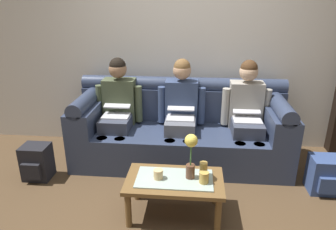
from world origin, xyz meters
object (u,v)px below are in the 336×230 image
Objects in this scene: person_left at (118,106)px; backpack_left at (37,162)px; coffee_table at (174,184)px; flower_vase at (191,152)px; cup_near_right at (203,169)px; cup_far_center at (204,177)px; backpack_right at (326,175)px; person_middle at (181,108)px; cup_near_left at (158,174)px; person_right at (247,110)px; couch at (181,131)px.

person_left is 1.08m from backpack_left.
coffee_table is at bearing -54.69° from person_left.
flower_vase is 0.22m from cup_near_right.
backpack_left is at bearing 164.75° from flower_vase.
backpack_right is at bearing 23.71° from cup_far_center.
backpack_left is (-1.79, 0.41, -0.26)m from cup_near_right.
cup_far_center is at bearing -76.99° from person_middle.
cup_near_left is (-0.14, -1.08, -0.23)m from person_middle.
person_left reaches higher than cup_near_right.
person_right is at bearing 50.48° from cup_near_left.
cup_far_center is (0.26, -1.11, 0.07)m from couch.
cup_near_left is 0.23× the size of backpack_right.
backpack_left is (-1.54, 0.48, -0.13)m from coffee_table.
backpack_left is (-0.78, -0.59, -0.47)m from person_left.
couch is 28.85× the size of cup_near_left.
backpack_left is (-1.79, 0.52, -0.24)m from cup_far_center.
backpack_right is (1.37, 0.48, -0.45)m from flower_vase.
cup_far_center is 0.27× the size of backpack_right.
coffee_table is 2.07× the size of flower_vase.
cup_near_left is (-0.28, -0.04, -0.21)m from flower_vase.
person_middle is at bearing 90.00° from coffee_table.
flower_vase is 1.07× the size of backpack_left.
person_right reaches higher than backpack_right.
flower_vase is at bearing -120.53° from person_right.
flower_vase reaches higher than cup_far_center.
person_right is at bearing 0.01° from person_left.
person_right is (0.75, -0.00, 0.29)m from couch.
cup_near_right is at bearing -75.83° from couch.
cup_near_left is (-0.89, -1.08, -0.23)m from person_right.
couch reaches higher than backpack_left.
person_left is 1.42× the size of coffee_table.
person_right is (0.75, 0.00, -0.00)m from person_middle.
couch is at bearing 0.37° from person_left.
cup_near_right is (0.11, 0.05, -0.19)m from flower_vase.
backpack_right is at bearing 17.58° from cup_near_left.
cup_near_right reaches higher than cup_near_left.
cup_near_right is at bearing -116.66° from person_right.
cup_near_right is 1.85m from backpack_left.
cup_far_center is (0.26, -0.05, 0.11)m from coffee_table.
person_right is at bearing 59.47° from flower_vase.
backpack_left is 1.03× the size of backpack_right.
person_left is (-0.75, -0.00, 0.29)m from couch.
person_middle is at bearing 159.66° from backpack_right.
cup_near_right reaches higher than coffee_table.
cup_near_right is (1.01, -1.00, -0.21)m from person_left.
person_left is at bearing -179.99° from person_middle.
cup_near_right is 0.34× the size of backpack_right.
cup_far_center is (1.01, -1.11, -0.23)m from person_left.
person_middle is (-0.00, -0.00, 0.29)m from couch.
person_middle is 1.12m from cup_near_left.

